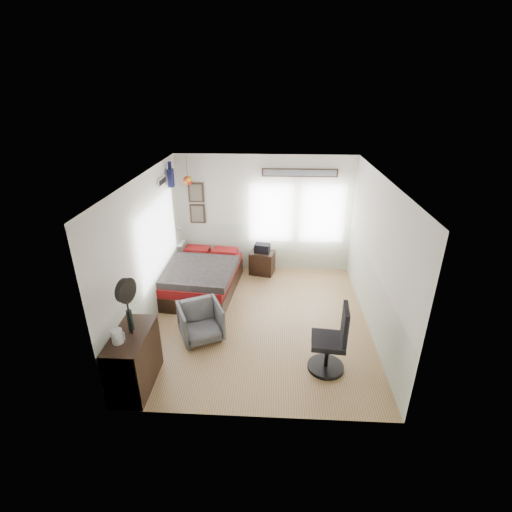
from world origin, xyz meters
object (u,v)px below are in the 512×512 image
object	(u,v)px
bed	(202,277)
dresser	(134,360)
nightstand	(262,262)
armchair	(201,322)
task_chair	(332,345)

from	to	relation	value
bed	dresser	size ratio (longest dim) A/B	2.14
dresser	nightstand	bearing A→B (deg)	65.29
armchair	nightstand	bearing A→B (deg)	43.88
nightstand	task_chair	size ratio (longest dim) A/B	0.47
dresser	task_chair	distance (m)	2.93
nightstand	task_chair	distance (m)	3.43
nightstand	bed	bearing A→B (deg)	-131.47
armchair	nightstand	world-z (taller)	armchair
dresser	task_chair	world-z (taller)	task_chair
bed	dresser	distance (m)	2.83
bed	armchair	world-z (taller)	armchair
armchair	task_chair	distance (m)	2.26
nightstand	task_chair	world-z (taller)	task_chair
armchair	task_chair	world-z (taller)	task_chair
dresser	armchair	distance (m)	1.39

